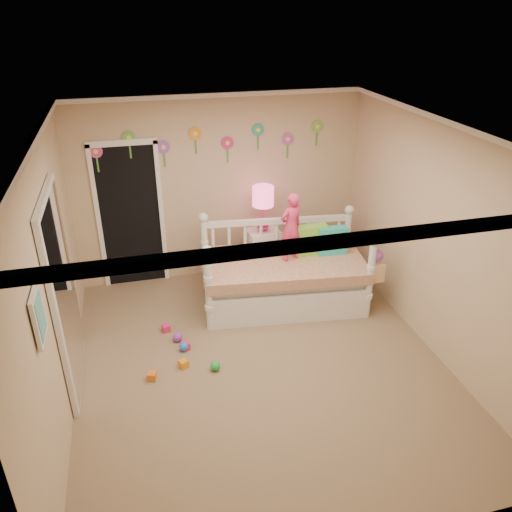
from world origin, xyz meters
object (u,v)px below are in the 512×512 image
object	(u,v)px
daybed	(283,264)
table_lamp	(263,202)
child	(291,227)
nightstand	(263,254)

from	to	relation	value
daybed	table_lamp	world-z (taller)	table_lamp
daybed	child	world-z (taller)	child
nightstand	daybed	bearing A→B (deg)	-91.28
daybed	table_lamp	xyz separation A→B (m)	(-0.09, 0.72, 0.60)
nightstand	table_lamp	size ratio (longest dim) A/B	1.15
daybed	nightstand	xyz separation A→B (m)	(-0.09, 0.72, -0.20)
daybed	table_lamp	bearing A→B (deg)	103.52
daybed	nightstand	world-z (taller)	daybed
child	nightstand	bearing A→B (deg)	-97.95
child	nightstand	distance (m)	1.04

